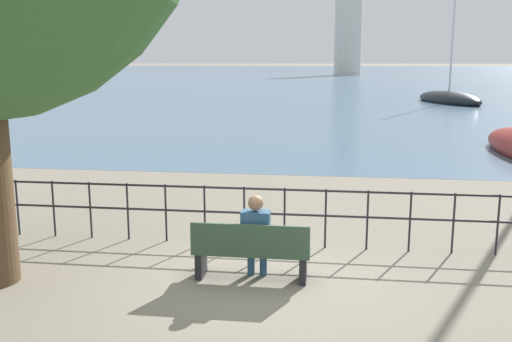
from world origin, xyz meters
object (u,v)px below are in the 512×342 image
(sailboat_0, at_px, (449,99))
(seated_person_left, at_px, (256,233))
(park_bench, at_px, (251,252))
(harbor_lighthouse, at_px, (349,26))

(sailboat_0, bearing_deg, seated_person_left, -122.54)
(park_bench, xyz_separation_m, harbor_lighthouse, (3.98, 118.73, 9.86))
(park_bench, relative_size, harbor_lighthouse, 0.08)
(seated_person_left, bearing_deg, harbor_lighthouse, 88.11)
(park_bench, height_order, sailboat_0, sailboat_0)
(seated_person_left, xyz_separation_m, harbor_lighthouse, (3.92, 118.66, 9.58))
(seated_person_left, distance_m, harbor_lighthouse, 119.11)
(park_bench, xyz_separation_m, seated_person_left, (0.06, 0.07, 0.28))
(sailboat_0, bearing_deg, harbor_lighthouse, 76.38)
(park_bench, distance_m, seated_person_left, 0.30)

